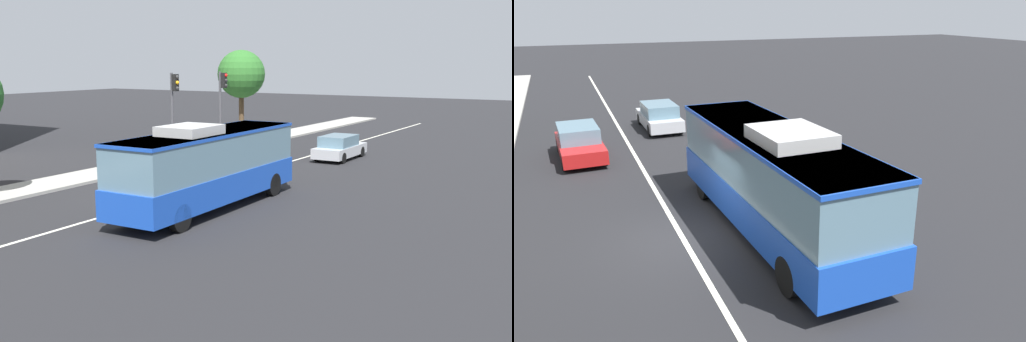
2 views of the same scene
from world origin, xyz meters
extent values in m
plane|color=black|center=(0.00, 0.00, 0.00)|extent=(160.00, 160.00, 0.00)
cube|color=#9E9B93|center=(0.00, 6.50, 0.07)|extent=(80.00, 2.65, 0.14)
cube|color=silver|center=(0.00, 0.00, 0.01)|extent=(76.00, 0.16, 0.01)
cube|color=#1947B7|center=(-0.55, -2.66, 0.98)|extent=(10.06, 2.73, 1.10)
cube|color=slate|center=(-0.55, -2.66, 2.31)|extent=(9.85, 2.65, 1.58)
cube|color=#1947B7|center=(-0.55, -2.66, 3.04)|extent=(9.95, 2.70, 0.12)
cube|color=#B2B2B2|center=(-1.75, -2.69, 3.28)|extent=(2.24, 1.85, 0.36)
cylinder|color=black|center=(2.83, -1.48, 0.50)|extent=(1.01, 0.32, 1.00)
cylinder|color=black|center=(2.88, -3.68, 0.50)|extent=(1.01, 0.32, 1.00)
cylinder|color=black|center=(-3.97, -1.64, 0.50)|extent=(1.01, 0.32, 1.00)
cylinder|color=black|center=(-3.92, -3.84, 0.50)|extent=(1.01, 0.32, 1.00)
cube|color=#B21919|center=(9.71, 2.28, 0.52)|extent=(4.58, 2.02, 0.60)
cube|color=slate|center=(9.96, 2.30, 1.14)|extent=(2.60, 1.78, 0.64)
cylinder|color=black|center=(8.25, 1.41, 0.32)|extent=(0.65, 0.25, 0.64)
cylinder|color=black|center=(8.18, 3.01, 0.32)|extent=(0.65, 0.25, 0.64)
cylinder|color=black|center=(11.25, 1.56, 0.32)|extent=(0.65, 0.25, 0.64)
cylinder|color=black|center=(11.17, 3.16, 0.32)|extent=(0.65, 0.25, 0.64)
cube|color=#B7BABF|center=(13.95, -2.08, 0.52)|extent=(4.52, 1.86, 0.60)
cube|color=slate|center=(13.70, -2.09, 1.14)|extent=(2.54, 1.69, 0.64)
cylinder|color=black|center=(15.44, -1.26, 0.32)|extent=(0.64, 0.23, 0.64)
cylinder|color=black|center=(15.46, -2.86, 0.32)|extent=(0.64, 0.23, 0.64)
cylinder|color=black|center=(12.44, -1.30, 0.32)|extent=(0.64, 0.23, 0.64)
cylinder|color=black|center=(12.46, -2.90, 0.32)|extent=(0.64, 0.23, 0.64)
cylinder|color=#47474C|center=(7.62, 5.68, 2.60)|extent=(0.16, 0.16, 5.20)
cube|color=black|center=(7.60, 5.40, 4.65)|extent=(0.33, 0.30, 0.96)
sphere|color=#2D2D2D|center=(7.59, 5.25, 4.97)|extent=(0.22, 0.22, 0.22)
sphere|color=#F9A514|center=(7.59, 5.25, 4.65)|extent=(0.22, 0.22, 0.22)
sphere|color=#2D2D2D|center=(7.59, 5.25, 4.33)|extent=(0.22, 0.22, 0.22)
cylinder|color=#47474C|center=(12.46, 5.64, 2.60)|extent=(0.16, 0.16, 5.20)
cube|color=black|center=(12.48, 5.36, 4.65)|extent=(0.35, 0.31, 0.96)
sphere|color=red|center=(12.50, 5.21, 4.97)|extent=(0.22, 0.22, 0.22)
sphere|color=#2D2D2D|center=(12.50, 5.21, 4.65)|extent=(0.22, 0.22, 0.22)
sphere|color=#2D2D2D|center=(12.50, 5.21, 4.33)|extent=(0.22, 0.22, 0.22)
cylinder|color=#4C3823|center=(16.72, 6.74, 1.85)|extent=(0.36, 0.36, 3.70)
sphere|color=#2D6B28|center=(16.72, 6.74, 4.96)|extent=(3.37, 3.37, 3.37)
camera|label=1|loc=(-20.21, -16.74, 5.84)|focal=43.12mm
camera|label=2|loc=(-13.26, 2.83, 6.61)|focal=34.69mm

